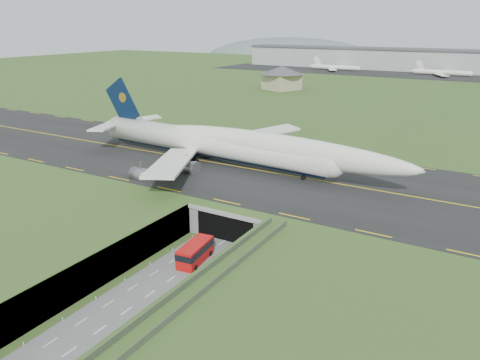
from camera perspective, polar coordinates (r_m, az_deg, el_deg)
The scene contains 10 objects.
ground at distance 81.85m, azimuth -4.87°, elevation -9.60°, with size 900.00×900.00×0.00m, color #315321.
airfield_deck at distance 80.48m, azimuth -4.93°, elevation -7.71°, with size 800.00×800.00×6.00m, color gray.
trench_road at distance 76.62m, azimuth -8.16°, elevation -11.76°, with size 12.00×75.00×0.20m, color slate.
taxiway at distance 105.92m, azimuth 5.33°, elevation 0.65°, with size 800.00×44.00×0.18m, color black.
tunnel_portal at distance 93.22m, azimuth 0.99°, elevation -3.62°, with size 17.00×22.30×6.00m.
guideway at distance 60.30m, azimuth -6.94°, elevation -15.02°, with size 3.00×53.00×7.05m.
jumbo_jet at distance 110.85m, azimuth -1.33°, elevation 4.29°, with size 89.64×58.44×19.36m.
shuttle_tram at distance 80.21m, azimuth -5.48°, elevation -8.77°, with size 4.08×8.52×3.33m.
service_building at distance 245.47m, azimuth 5.10°, elevation 12.54°, with size 28.86×28.86×11.90m.
cargo_terminal at distance 361.26m, azimuth 24.28°, elevation 13.10°, with size 320.00×67.00×15.60m.
Camera 1 is at (42.28, -58.53, 38.56)m, focal length 35.00 mm.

